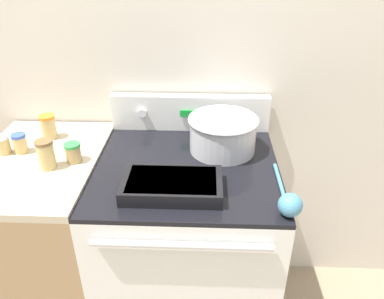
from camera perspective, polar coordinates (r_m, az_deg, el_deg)
The scene contains 12 objects.
kitchen_wall at distance 1.71m, azimuth -0.18°, elevation 13.92°, with size 8.00×0.05×2.50m.
stove_range at distance 1.78m, azimuth -0.69°, elevation -15.07°, with size 0.73×0.73×0.92m.
control_panel at distance 1.74m, azimuth -0.26°, elevation 5.67°, with size 0.73×0.07×0.17m.
side_counter at distance 1.90m, azimuth -19.96°, elevation -13.56°, with size 0.49×0.70×0.94m.
mixing_bowl at distance 1.56m, azimuth 4.72°, elevation 2.63°, with size 0.29×0.29×0.15m.
casserole_dish at distance 1.33m, azimuth -3.05°, elevation -5.36°, with size 0.35×0.20×0.05m.
ladle at distance 1.27m, azimuth 14.58°, elevation -7.89°, with size 0.08×0.34×0.08m.
spice_jar_green_cap at distance 1.54m, azimuth -17.66°, elevation -0.44°, with size 0.06×0.06×0.08m.
spice_jar_brown_cap at distance 1.52m, azimuth -21.35°, elevation -0.70°, with size 0.07×0.07×0.12m.
spice_jar_orange_cap at distance 1.76m, azimuth -21.03°, elevation 3.27°, with size 0.07×0.07×0.11m.
spice_jar_blue_cap at distance 1.69m, azimuth -24.74°, elevation 0.88°, with size 0.06×0.06×0.08m.
spice_jar_white_cap at distance 1.71m, azimuth -26.81°, elevation 0.66°, with size 0.05×0.05×0.08m.
Camera 1 is at (0.07, -0.92, 1.71)m, focal length 35.00 mm.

